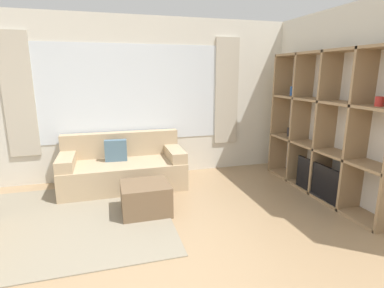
# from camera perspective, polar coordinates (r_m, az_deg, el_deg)

# --- Properties ---
(wall_back) EXTENTS (6.78, 0.11, 2.70)m
(wall_back) POSITION_cam_1_polar(r_m,az_deg,el_deg) (5.24, -11.35, 8.42)
(wall_back) COLOR silver
(wall_back) RESTS_ON ground_plane
(wall_right) EXTENTS (0.07, 4.27, 2.70)m
(wall_right) POSITION_cam_1_polar(r_m,az_deg,el_deg) (4.90, 25.97, 6.93)
(wall_right) COLOR silver
(wall_right) RESTS_ON ground_plane
(area_rug) EXTENTS (2.63, 2.27, 0.01)m
(area_rug) POSITION_cam_1_polar(r_m,az_deg,el_deg) (4.15, -23.62, -13.27)
(area_rug) COLOR gray
(area_rug) RESTS_ON ground_plane
(shelving_unit) EXTENTS (0.38, 2.37, 2.09)m
(shelving_unit) POSITION_cam_1_polar(r_m,az_deg,el_deg) (4.76, 24.43, 2.80)
(shelving_unit) COLOR silver
(shelving_unit) RESTS_ON ground_plane
(couch_main) EXTENTS (1.90, 0.90, 0.83)m
(couch_main) POSITION_cam_1_polar(r_m,az_deg,el_deg) (4.95, -12.96, -4.48)
(couch_main) COLOR tan
(couch_main) RESTS_ON ground_plane
(ottoman) EXTENTS (0.62, 0.56, 0.40)m
(ottoman) POSITION_cam_1_polar(r_m,az_deg,el_deg) (4.01, -8.81, -10.14)
(ottoman) COLOR brown
(ottoman) RESTS_ON ground_plane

